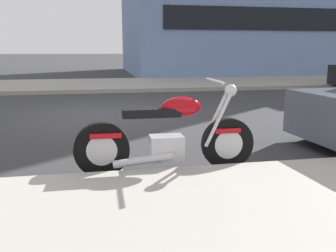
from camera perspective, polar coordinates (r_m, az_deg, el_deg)
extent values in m
plane|color=#333335|center=(8.56, -9.35, 1.67)|extent=(260.00, 260.00, 0.00)
cube|color=silver|center=(4.91, -7.94, -5.74)|extent=(0.12, 2.20, 0.01)
cylinder|color=black|center=(4.65, 9.13, -2.70)|extent=(0.65, 0.12, 0.65)
cylinder|color=silver|center=(4.65, 9.13, -2.70)|extent=(0.36, 0.12, 0.36)
cylinder|color=black|center=(4.39, -10.18, -3.59)|extent=(0.65, 0.12, 0.65)
cylinder|color=silver|center=(4.39, -10.18, -3.59)|extent=(0.36, 0.12, 0.36)
cube|color=silver|center=(4.46, -0.24, -3.38)|extent=(0.40, 0.26, 0.30)
cube|color=black|center=(4.34, -2.59, 2.08)|extent=(0.68, 0.23, 0.10)
ellipsoid|color=#B20C14|center=(4.39, 2.07, 3.00)|extent=(0.48, 0.25, 0.24)
cube|color=#B20C14|center=(4.35, -9.60, -1.30)|extent=(0.36, 0.18, 0.06)
cube|color=#B20C14|center=(4.60, 8.97, -0.56)|extent=(0.32, 0.16, 0.06)
cylinder|color=silver|center=(4.60, 7.23, 1.22)|extent=(0.34, 0.05, 0.65)
cylinder|color=silver|center=(4.47, 7.77, 0.90)|extent=(0.34, 0.05, 0.65)
cylinder|color=silver|center=(4.46, 7.26, 6.93)|extent=(0.04, 0.62, 0.04)
sphere|color=silver|center=(4.54, 9.64, 5.42)|extent=(0.15, 0.15, 0.15)
cylinder|color=silver|center=(4.31, -3.86, -5.28)|extent=(0.71, 0.10, 0.16)
cylinder|color=black|center=(6.66, 22.92, 0.76)|extent=(0.63, 0.25, 0.62)
cube|color=black|center=(19.67, 16.08, 15.59)|extent=(11.14, 0.06, 1.10)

